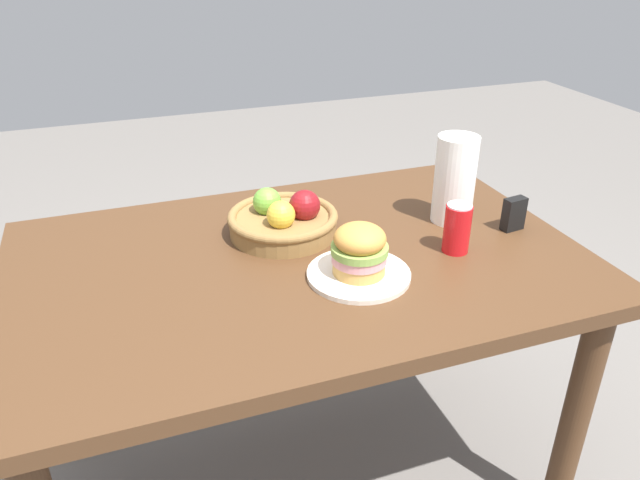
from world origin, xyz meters
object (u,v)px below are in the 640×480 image
object	(u,v)px
fruit_basket	(283,219)
napkin_holder	(514,214)
plate	(359,274)
sandwich	(360,249)
paper_towel_roll	(455,180)
soda_can	(457,228)

from	to	relation	value
fruit_basket	napkin_holder	bearing A→B (deg)	-17.16
plate	napkin_holder	world-z (taller)	napkin_holder
sandwich	paper_towel_roll	xyz separation A→B (m)	(0.36, 0.19, 0.05)
napkin_holder	fruit_basket	bearing A→B (deg)	155.18
plate	soda_can	xyz separation A→B (m)	(0.28, 0.03, 0.06)
paper_towel_roll	napkin_holder	bearing A→B (deg)	-39.77
soda_can	napkin_holder	bearing A→B (deg)	14.56
paper_towel_roll	napkin_holder	xyz separation A→B (m)	(0.13, -0.10, -0.07)
sandwich	napkin_holder	size ratio (longest dim) A/B	1.47
fruit_basket	paper_towel_roll	bearing A→B (deg)	-9.39
sandwich	fruit_basket	world-z (taller)	sandwich
napkin_holder	paper_towel_roll	bearing A→B (deg)	132.56
plate	paper_towel_roll	xyz separation A→B (m)	(0.36, 0.19, 0.11)
soda_can	napkin_holder	distance (m)	0.21
fruit_basket	paper_towel_roll	xyz separation A→B (m)	(0.46, -0.08, 0.08)
fruit_basket	paper_towel_roll	size ratio (longest dim) A/B	1.21
plate	soda_can	bearing A→B (deg)	7.19
paper_towel_roll	napkin_holder	distance (m)	0.18
paper_towel_roll	sandwich	bearing A→B (deg)	-151.57
plate	sandwich	distance (m)	0.07
soda_can	fruit_basket	distance (m)	0.45
plate	fruit_basket	bearing A→B (deg)	110.85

